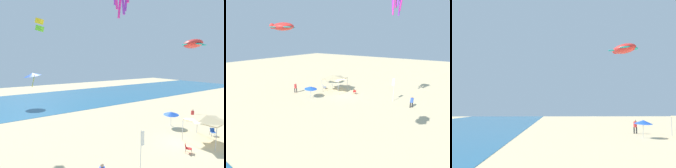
{
  "view_description": "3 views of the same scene",
  "coord_description": "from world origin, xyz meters",
  "views": [
    {
      "loc": [
        -17.24,
        -11.14,
        8.57
      ],
      "look_at": [
        -2.57,
        9.79,
        5.57
      ],
      "focal_mm": 30.2,
      "sensor_mm": 36.0,
      "label": 1
    },
    {
      "loc": [
        -14.26,
        22.16,
        9.32
      ],
      "look_at": [
        1.47,
        -0.56,
        1.52
      ],
      "focal_mm": 25.76,
      "sensor_mm": 36.0,
      "label": 2
    },
    {
      "loc": [
        -22.69,
        13.91,
        3.45
      ],
      "look_at": [
        -2.57,
        13.32,
        5.36
      ],
      "focal_mm": 38.02,
      "sensor_mm": 36.0,
      "label": 3
    }
  ],
  "objects": [
    {
      "name": "beach_umbrella",
      "position": [
        3.35,
        4.42,
        1.74
      ],
      "size": [
        2.01,
        2.0,
        2.03
      ],
      "color": "silver",
      "rests_on": "ground"
    },
    {
      "name": "person_beachcomber",
      "position": [
        7.61,
        3.93,
        1.04
      ],
      "size": [
        0.42,
        0.42,
        1.78
      ],
      "rotation": [
        0.0,
        0.0,
        0.89
      ],
      "color": "black",
      "rests_on": "ground"
    },
    {
      "name": "kite_turtle_red",
      "position": [
        8.44,
        4.89,
        11.19
      ],
      "size": [
        4.31,
        4.24,
        1.58
      ],
      "rotation": [
        0.0,
        0.0,
        0.43
      ],
      "color": "red"
    }
  ]
}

